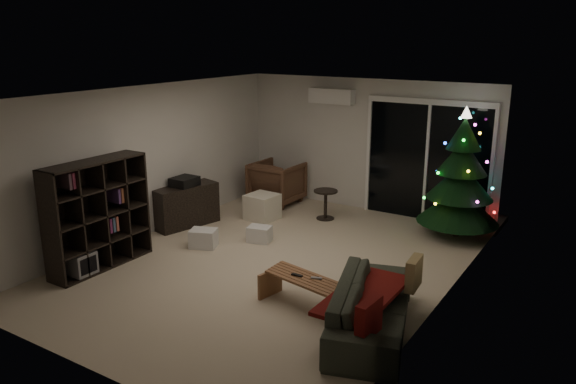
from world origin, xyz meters
name	(u,v)px	position (x,y,z in m)	size (l,w,h in m)	color
room	(346,180)	(0.46, 1.49, 1.02)	(6.50, 7.51, 2.60)	beige
bookshelf	(89,212)	(-2.25, -1.39, 0.79)	(0.40, 1.58, 1.58)	black
media_cabinet	(186,206)	(-2.25, 0.64, 0.36)	(0.44, 1.17, 0.73)	black
stereo	(184,182)	(-2.25, 0.64, 0.81)	(0.37, 0.44, 0.16)	black
armchair	(277,183)	(-1.65, 2.66, 0.42)	(0.90, 0.92, 0.84)	#3E271F
ottoman	(262,207)	(-1.31, 1.66, 0.23)	(0.52, 0.52, 0.46)	silver
cardboard_box_a	(203,238)	(-1.30, -0.01, 0.15)	(0.41, 0.31, 0.29)	white
cardboard_box_b	(259,234)	(-0.68, 0.67, 0.13)	(0.37, 0.28, 0.26)	white
side_table	(325,205)	(-0.33, 2.28, 0.27)	(0.44, 0.44, 0.54)	black
floor_lamp	(307,154)	(-1.40, 3.41, 0.89)	(0.29, 0.29, 1.78)	black
sofa	(371,308)	(2.05, -1.02, 0.29)	(2.01, 0.78, 0.59)	#363B32
sofa_throw	(364,295)	(1.95, -1.02, 0.42)	(0.63, 1.44, 0.05)	#510B06
cushion_a	(414,273)	(2.30, -0.37, 0.53)	(0.12, 0.39, 0.39)	#98885B
cushion_b	(369,318)	(2.30, -1.67, 0.53)	(0.12, 0.39, 0.39)	#510B06
coffee_table	(307,292)	(1.12, -0.87, 0.19)	(1.17, 0.41, 0.37)	#935C36
remote_a	(297,275)	(0.97, -0.87, 0.38)	(0.15, 0.04, 0.02)	black
remote_b	(316,278)	(1.22, -0.82, 0.38)	(0.14, 0.04, 0.02)	slate
christmas_tree	(461,173)	(1.97, 2.67, 1.09)	(1.35, 1.35, 2.18)	black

